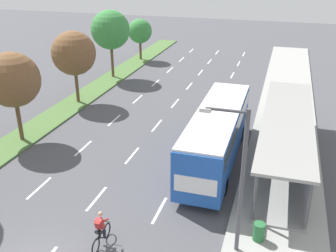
% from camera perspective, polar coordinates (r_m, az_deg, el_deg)
% --- Properties ---
extents(median_strip, '(2.60, 52.00, 0.12)m').
position_cam_1_polar(median_strip, '(36.07, -12.08, 4.35)').
color(median_strip, '#4C7038').
rests_on(median_strip, ground).
extents(sidewalk_right, '(4.50, 52.00, 0.15)m').
position_cam_1_polar(sidewalk_right, '(31.86, 16.89, 1.21)').
color(sidewalk_right, '#9E9E99').
rests_on(sidewalk_right, ground).
extents(lane_divider_left, '(0.14, 47.45, 0.01)m').
position_cam_1_polar(lane_divider_left, '(32.58, -6.10, 2.51)').
color(lane_divider_left, white).
rests_on(lane_divider_left, ground).
extents(lane_divider_center, '(0.14, 47.45, 0.01)m').
position_cam_1_polar(lane_divider_center, '(31.44, -0.20, 1.85)').
color(lane_divider_center, white).
rests_on(lane_divider_center, ground).
extents(lane_divider_right, '(0.14, 47.45, 0.01)m').
position_cam_1_polar(lane_divider_right, '(30.67, 6.06, 1.12)').
color(lane_divider_right, white).
rests_on(lane_divider_right, ground).
extents(bus_shelter, '(2.90, 14.13, 2.86)m').
position_cam_1_polar(bus_shelter, '(24.37, 17.60, -1.35)').
color(bus_shelter, gray).
rests_on(bus_shelter, sidewalk_right).
extents(bus, '(2.54, 11.29, 3.37)m').
position_cam_1_polar(bus, '(23.52, 7.22, -0.75)').
color(bus, '#2356B2').
rests_on(bus, ground).
extents(cyclist, '(0.46, 1.82, 1.71)m').
position_cam_1_polar(cyclist, '(17.72, -9.88, -14.92)').
color(cyclist, black).
rests_on(cyclist, ground).
extents(median_tree_second, '(3.62, 3.62, 6.06)m').
position_cam_1_polar(median_tree_second, '(27.24, -21.92, 6.30)').
color(median_tree_second, brown).
rests_on(median_tree_second, median_strip).
extents(median_tree_third, '(3.67, 3.67, 6.07)m').
position_cam_1_polar(median_tree_third, '(33.47, -13.71, 10.35)').
color(median_tree_third, brown).
rests_on(median_tree_third, median_strip).
extents(median_tree_fourth, '(3.89, 3.89, 6.77)m').
position_cam_1_polar(median_tree_fourth, '(40.29, -8.47, 13.81)').
color(median_tree_fourth, brown).
rests_on(median_tree_fourth, median_strip).
extents(median_tree_fifth, '(2.86, 2.86, 4.80)m').
position_cam_1_polar(median_tree_fifth, '(47.60, -4.15, 13.74)').
color(median_tree_fifth, brown).
rests_on(median_tree_fifth, median_strip).
extents(streetlight, '(1.91, 0.24, 6.50)m').
position_cam_1_polar(streetlight, '(15.63, 10.29, -6.91)').
color(streetlight, '#4C4C51').
rests_on(streetlight, sidewalk_right).
extents(trash_bin, '(0.52, 0.52, 0.85)m').
position_cam_1_polar(trash_bin, '(18.20, 13.22, -14.90)').
color(trash_bin, '#286B38').
rests_on(trash_bin, sidewalk_right).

